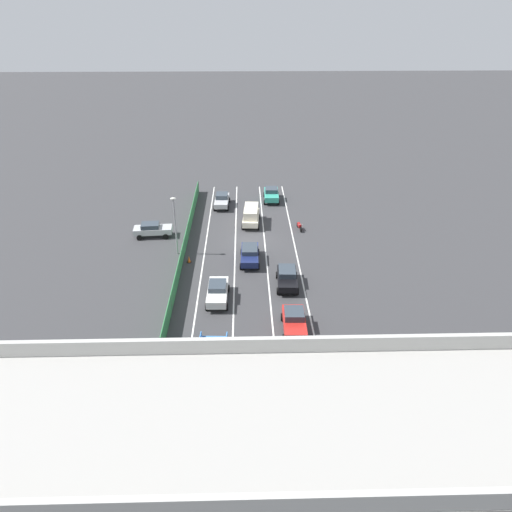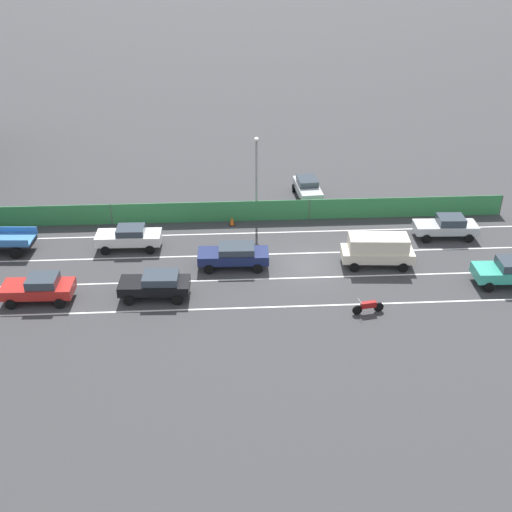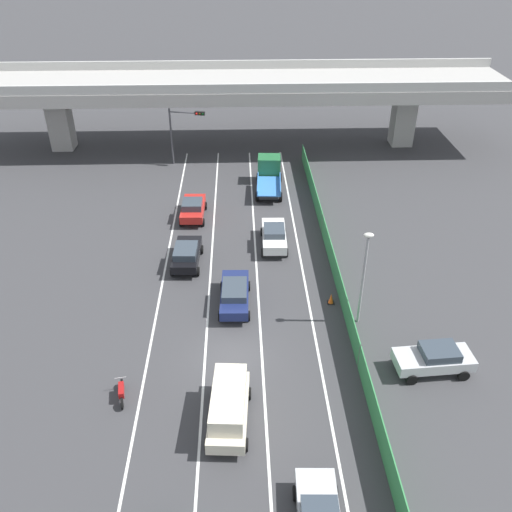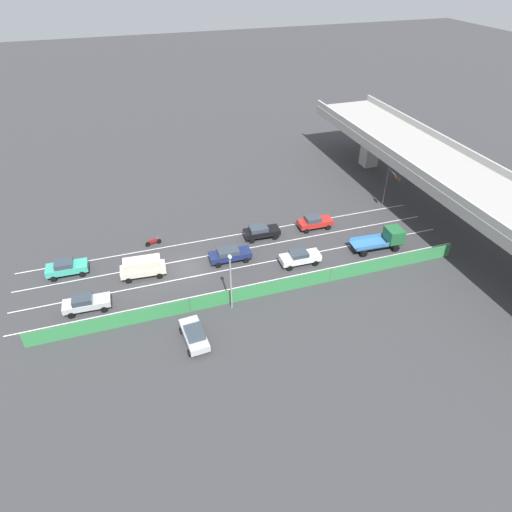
{
  "view_description": "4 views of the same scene",
  "coord_description": "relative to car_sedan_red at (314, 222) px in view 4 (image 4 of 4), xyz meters",
  "views": [
    {
      "loc": [
        0.6,
        49.21,
        23.8
      ],
      "look_at": [
        -0.54,
        5.31,
        0.83
      ],
      "focal_mm": 34.21,
      "sensor_mm": 36.0,
      "label": 1
    },
    {
      "loc": [
        -36.29,
        5.5,
        21.23
      ],
      "look_at": [
        -2.19,
        3.57,
        2.03
      ],
      "focal_mm": 44.13,
      "sensor_mm": 36.0,
      "label": 2
    },
    {
      "loc": [
        0.51,
        -23.16,
        21.74
      ],
      "look_at": [
        1.52,
        6.92,
        2.45
      ],
      "focal_mm": 38.2,
      "sensor_mm": 36.0,
      "label": 3
    },
    {
      "loc": [
        39.33,
        -4.94,
        29.65
      ],
      "look_at": [
        1.61,
        7.5,
        1.11
      ],
      "focal_mm": 31.1,
      "sensor_mm": 36.0,
      "label": 4
    }
  ],
  "objects": [
    {
      "name": "parked_wagon_silver",
      "position": [
        14.39,
        -18.24,
        0.0
      ],
      "size": [
        4.38,
        2.21,
        1.62
      ],
      "color": "#B2B5B7",
      "rests_on": "ground"
    },
    {
      "name": "flatbed_truck_blue",
      "position": [
        6.6,
        6.01,
        0.36
      ],
      "size": [
        2.61,
        6.09,
        2.44
      ],
      "color": "black",
      "rests_on": "ground"
    },
    {
      "name": "car_van_cream",
      "position": [
        3.13,
        -21.46,
        0.31
      ],
      "size": [
        2.3,
        4.85,
        2.13
      ],
      "color": "beige",
      "rests_on": "ground"
    },
    {
      "name": "car_sedan_black",
      "position": [
        -0.01,
        -7.06,
        -0.0
      ],
      "size": [
        2.16,
        4.36,
        1.6
      ],
      "color": "black",
      "rests_on": "ground"
    },
    {
      "name": "motorcycle",
      "position": [
        -2.49,
        -19.69,
        -0.45
      ],
      "size": [
        0.61,
        1.94,
        0.93
      ],
      "color": "black",
      "rests_on": "ground"
    },
    {
      "name": "car_sedan_navy",
      "position": [
        3.43,
        -11.92,
        -0.01
      ],
      "size": [
        2.08,
        4.72,
        1.57
      ],
      "color": "navy",
      "rests_on": "ground"
    },
    {
      "name": "street_lamp",
      "position": [
        11.07,
        -13.84,
        3.02
      ],
      "size": [
        0.6,
        0.36,
        6.36
      ],
      "color": "gray",
      "rests_on": "ground"
    },
    {
      "name": "lane_line_mid_left",
      "position": [
        1.71,
        -10.36,
        -0.9
      ],
      "size": [
        0.14,
        48.92,
        0.01
      ],
      "primitive_type": "cube",
      "color": "silver",
      "rests_on": "ground"
    },
    {
      "name": "car_taxi_teal",
      "position": [
        0.28,
        -29.25,
        0.03
      ],
      "size": [
        2.17,
        4.32,
        1.7
      ],
      "color": "teal",
      "rests_on": "ground"
    },
    {
      "name": "traffic_light",
      "position": [
        -1.53,
        11.25,
        3.06
      ],
      "size": [
        3.54,
        0.98,
        5.6
      ],
      "color": "#47474C",
      "rests_on": "ground"
    },
    {
      "name": "traffic_cone",
      "position": [
        9.68,
        -11.92,
        -0.58
      ],
      "size": [
        0.47,
        0.47,
        0.7
      ],
      "color": "orange",
      "rests_on": "ground"
    },
    {
      "name": "car_sedan_white",
      "position": [
        6.4,
        -4.67,
        0.0
      ],
      "size": [
        2.05,
        4.54,
        1.63
      ],
      "color": "white",
      "rests_on": "ground"
    },
    {
      "name": "lane_line_mid_right",
      "position": [
        4.97,
        -10.36,
        -0.9
      ],
      "size": [
        0.14,
        48.92,
        0.01
      ],
      "primitive_type": "cube",
      "color": "silver",
      "rests_on": "ground"
    },
    {
      "name": "lane_line_right_edge",
      "position": [
        8.24,
        -10.36,
        -0.9
      ],
      "size": [
        0.14,
        48.92,
        0.01
      ],
      "primitive_type": "cube",
      "color": "silver",
      "rests_on": "ground"
    },
    {
      "name": "car_sedan_silver",
      "position": [
        6.84,
        -27.37,
        -0.01
      ],
      "size": [
        2.07,
        4.54,
        1.63
      ],
      "color": "#B7BABC",
      "rests_on": "ground"
    },
    {
      "name": "elevated_overpass",
      "position": [
        3.34,
        16.1,
        5.26
      ],
      "size": [
        56.54,
        9.73,
        7.89
      ],
      "color": "#A09E99",
      "rests_on": "ground"
    },
    {
      "name": "car_sedan_red",
      "position": [
        0.0,
        0.0,
        0.0
      ],
      "size": [
        2.1,
        4.31,
        1.65
      ],
      "color": "red",
      "rests_on": "ground"
    },
    {
      "name": "ground_plane",
      "position": [
        3.34,
        -16.82,
        -0.9
      ],
      "size": [
        300.0,
        300.0,
        0.0
      ],
      "primitive_type": "plane",
      "color": "#38383A"
    },
    {
      "name": "green_fence",
      "position": [
        10.33,
        -10.36,
        -0.09
      ],
      "size": [
        0.1,
        45.02,
        1.63
      ],
      "color": "#338447",
      "rests_on": "ground"
    },
    {
      "name": "lane_line_left_edge",
      "position": [
        -1.56,
        -10.36,
        -0.9
      ],
      "size": [
        0.14,
        48.92,
        0.01
      ],
      "primitive_type": "cube",
      "color": "silver",
      "rests_on": "ground"
    }
  ]
}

